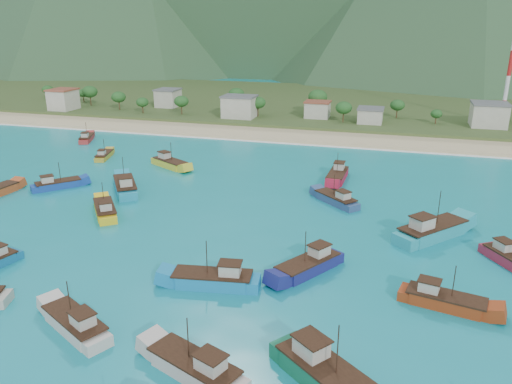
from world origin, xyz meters
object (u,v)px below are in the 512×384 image
(boat_14, at_px, (105,211))
(boat_7, at_px, (214,280))
(boat_6, at_px, (196,369))
(boat_8, at_px, (432,232))
(boat_28, at_px, (104,156))
(boat_24, at_px, (512,261))
(boat_9, at_px, (328,378))
(boat_20, at_px, (57,185))
(boat_17, at_px, (337,176))
(boat_12, at_px, (444,301))
(boat_22, at_px, (336,200))
(boat_3, at_px, (170,164))
(boat_15, at_px, (76,325))
(boat_21, at_px, (87,139))
(boat_10, at_px, (125,187))

(boat_14, bearing_deg, boat_7, -71.43)
(boat_6, xyz_separation_m, boat_8, (23.71, 41.27, 0.29))
(boat_28, bearing_deg, boat_24, -37.16)
(boat_8, distance_m, boat_24, 12.74)
(boat_9, distance_m, boat_20, 76.86)
(boat_8, bearing_deg, boat_6, -78.86)
(boat_20, bearing_deg, boat_17, 64.08)
(boat_7, distance_m, boat_28, 72.49)
(boat_7, bearing_deg, boat_12, -92.39)
(boat_7, height_order, boat_22, boat_7)
(boat_28, bearing_deg, boat_7, -62.09)
(boat_12, height_order, boat_22, boat_12)
(boat_3, distance_m, boat_9, 80.43)
(boat_12, height_order, boat_15, boat_15)
(boat_6, bearing_deg, boat_14, 64.39)
(boat_20, bearing_deg, boat_12, 23.43)
(boat_9, xyz_separation_m, boat_28, (-67.04, 67.55, -0.50))
(boat_7, relative_size, boat_8, 0.91)
(boat_14, xyz_separation_m, boat_24, (66.97, -1.10, -0.04))
(boat_6, bearing_deg, boat_28, 59.85)
(boat_6, height_order, boat_12, boat_6)
(boat_9, height_order, boat_12, boat_9)
(boat_6, bearing_deg, boat_12, -28.38)
(boat_6, height_order, boat_24, boat_6)
(boat_14, distance_m, boat_22, 43.03)
(boat_12, relative_size, boat_15, 0.98)
(boat_6, height_order, boat_21, boat_6)
(boat_14, bearing_deg, boat_3, 56.09)
(boat_15, distance_m, boat_24, 59.30)
(boat_9, relative_size, boat_22, 1.34)
(boat_6, xyz_separation_m, boat_7, (-4.47, 17.01, 0.04))
(boat_6, bearing_deg, boat_21, 61.28)
(boat_7, distance_m, boat_15, 17.95)
(boat_7, relative_size, boat_12, 1.11)
(boat_15, relative_size, boat_24, 1.07)
(boat_22, bearing_deg, boat_3, 113.06)
(boat_10, relative_size, boat_24, 1.21)
(boat_21, bearing_deg, boat_14, -75.92)
(boat_12, bearing_deg, boat_20, -96.92)
(boat_15, relative_size, boat_28, 1.22)
(boat_7, xyz_separation_m, boat_15, (-11.52, -13.77, -0.10))
(boat_21, distance_m, boat_28, 21.80)
(boat_8, distance_m, boat_22, 20.51)
(boat_6, xyz_separation_m, boat_12, (24.37, 20.23, -0.09))
(boat_8, relative_size, boat_28, 1.47)
(boat_8, height_order, boat_12, boat_8)
(boat_20, xyz_separation_m, boat_22, (57.26, 7.02, 0.02))
(boat_7, bearing_deg, boat_28, 34.65)
(boat_10, bearing_deg, boat_24, -46.24)
(boat_12, distance_m, boat_22, 37.10)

